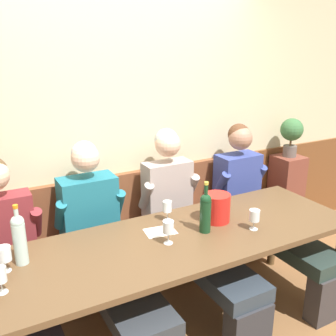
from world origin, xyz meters
name	(u,v)px	position (x,y,z in m)	size (l,w,h in m)	color
room_wall_back	(118,118)	(0.00, 1.09, 1.40)	(6.80, 0.08, 2.80)	beige
wood_wainscot_panel	(124,223)	(0.00, 1.04, 0.47)	(6.80, 0.03, 0.94)	brown
wall_bench	(134,252)	(0.00, 0.83, 0.28)	(2.92, 0.42, 0.94)	brown
dining_table	(175,247)	(0.00, 0.11, 0.68)	(2.62, 0.84, 0.75)	brown
person_left_seat	(12,275)	(-1.01, 0.42, 0.60)	(0.54, 1.30, 1.27)	#342830
person_center_left_seat	(105,244)	(-0.38, 0.47, 0.64)	(0.53, 1.30, 1.31)	#292432
person_center_right_seat	(189,224)	(0.31, 0.45, 0.64)	(0.51, 1.30, 1.33)	#2A2B30
person_right_seat	(261,205)	(1.06, 0.47, 0.64)	(0.51, 1.30, 1.30)	#332F31
ice_bucket	(217,208)	(0.39, 0.20, 0.86)	(0.19, 0.19, 0.21)	red
wine_bottle_green_tall	(205,211)	(0.22, 0.10, 0.90)	(0.08, 0.08, 0.36)	#153A1F
wine_bottle_clear_water	(19,238)	(-0.95, 0.28, 0.92)	(0.08, 0.08, 0.37)	#AFC8C3
wine_glass_mid_left	(0,276)	(-1.09, 0.03, 0.85)	(0.07, 0.07, 0.15)	silver
wine_glass_center_rear	(167,207)	(0.08, 0.38, 0.86)	(0.07, 0.07, 0.15)	silver
wine_glass_near_bucket	(254,216)	(0.54, -0.04, 0.85)	(0.07, 0.07, 0.15)	silver
wine_glass_right_end	(168,228)	(-0.08, 0.07, 0.87)	(0.07, 0.07, 0.16)	silver
wine_glass_left_end	(4,255)	(-1.05, 0.23, 0.86)	(0.08, 0.08, 0.15)	silver
tasting_sheet_left_guest	(160,231)	(-0.05, 0.25, 0.75)	(0.21, 0.15, 0.00)	white
corner_pedestal	(285,196)	(1.76, 0.86, 0.44)	(0.28, 0.28, 0.89)	brown
potted_plant	(292,133)	(1.76, 0.86, 1.13)	(0.23, 0.23, 0.39)	#605650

